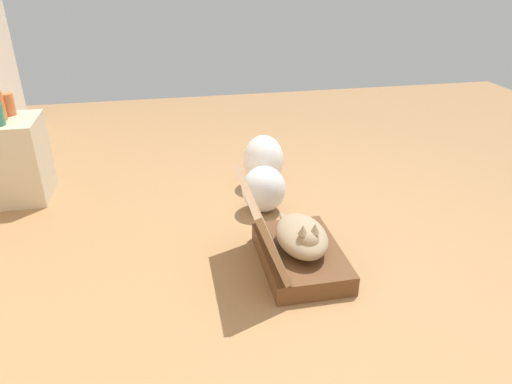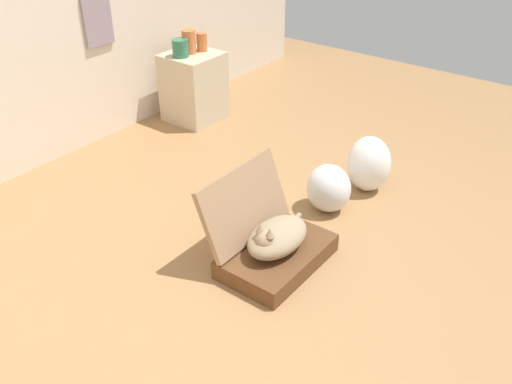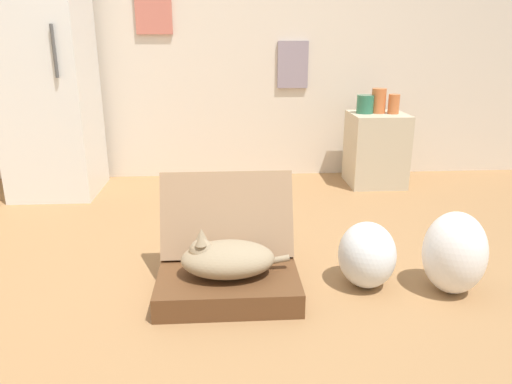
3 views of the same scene
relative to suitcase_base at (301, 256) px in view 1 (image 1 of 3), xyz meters
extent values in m
plane|color=#9E7247|center=(-0.06, -0.06, -0.06)|extent=(7.68, 7.68, 0.00)
cube|color=brown|center=(0.00, 0.00, 0.00)|extent=(0.67, 0.44, 0.12)
cube|color=#9B7756|center=(0.00, 0.24, 0.27)|extent=(0.67, 0.19, 0.42)
ellipsoid|color=#998466|center=(0.00, 0.00, 0.14)|extent=(0.44, 0.28, 0.16)
sphere|color=#998466|center=(-0.12, 0.00, 0.18)|extent=(0.12, 0.12, 0.12)
cone|color=#998466|center=(-0.12, -0.03, 0.26)|extent=(0.05, 0.05, 0.05)
cone|color=#998466|center=(-0.12, 0.03, 0.26)|extent=(0.05, 0.05, 0.05)
cylinder|color=#998466|center=(0.20, 0.04, 0.10)|extent=(0.20, 0.03, 0.07)
ellipsoid|color=silver|center=(0.68, 0.07, 0.11)|extent=(0.28, 0.30, 0.33)
ellipsoid|color=white|center=(1.08, -0.01, 0.15)|extent=(0.29, 0.31, 0.41)
cube|color=beige|center=(1.25, 1.79, 0.24)|extent=(0.45, 0.44, 0.59)
cylinder|color=#CC6B38|center=(1.36, 1.77, 0.61)|extent=(0.09, 0.09, 0.15)
camera|label=1|loc=(-2.16, 0.70, 1.55)|focal=32.97mm
camera|label=2|loc=(-2.16, -1.49, 2.07)|focal=39.64mm
camera|label=3|loc=(0.00, -2.06, 1.13)|focal=33.89mm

